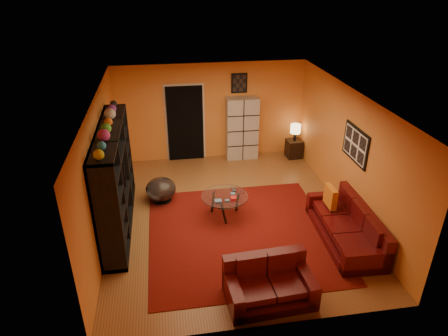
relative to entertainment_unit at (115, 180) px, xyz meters
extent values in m
plane|color=brown|center=(2.27, 0.00, -1.05)|extent=(6.00, 6.00, 0.00)
plane|color=white|center=(2.27, 0.00, 1.55)|extent=(6.00, 6.00, 0.00)
plane|color=orange|center=(2.27, 3.00, 0.25)|extent=(6.00, 0.00, 6.00)
plane|color=orange|center=(2.27, -3.00, 0.25)|extent=(6.00, 0.00, 6.00)
plane|color=orange|center=(-0.23, 0.00, 0.25)|extent=(0.00, 6.00, 6.00)
plane|color=orange|center=(4.78, 0.00, 0.25)|extent=(0.00, 6.00, 6.00)
cube|color=#520C09|center=(2.38, -0.70, -1.04)|extent=(3.60, 3.60, 0.01)
cube|color=black|center=(1.57, 2.96, -0.03)|extent=(0.95, 0.10, 2.04)
cube|color=black|center=(4.75, -0.30, 0.55)|extent=(0.03, 1.00, 0.70)
cube|color=black|center=(3.02, 2.98, 1.00)|extent=(0.42, 0.03, 0.52)
cube|color=black|center=(0.00, 0.00, 0.00)|extent=(0.45, 3.00, 2.10)
imported|color=black|center=(0.05, -0.08, -0.08)|extent=(0.86, 0.11, 0.49)
cube|color=#44090B|center=(4.32, -1.19, -0.89)|extent=(0.96, 2.17, 0.32)
cube|color=#44090B|center=(4.67, -1.20, -0.62)|extent=(0.27, 2.14, 0.85)
cube|color=#44090B|center=(4.28, -2.16, -0.74)|extent=(0.88, 0.22, 0.62)
cube|color=#44090B|center=(4.37, -0.21, -0.74)|extent=(0.88, 0.22, 0.62)
cube|color=#44090B|center=(4.26, -1.77, -0.58)|extent=(0.68, 0.60, 0.12)
cube|color=#44090B|center=(4.29, -1.18, -0.58)|extent=(0.68, 0.60, 0.12)
cube|color=#44090B|center=(4.31, -0.59, -0.58)|extent=(0.68, 0.60, 0.12)
cube|color=#44090B|center=(2.49, -2.50, -0.89)|extent=(1.41, 0.90, 0.32)
cube|color=#44090B|center=(2.47, -2.18, -0.62)|extent=(1.37, 0.26, 0.85)
cube|color=#44090B|center=(3.08, -2.46, -0.74)|extent=(0.23, 0.83, 0.62)
cube|color=#44090B|center=(1.89, -2.54, -0.74)|extent=(0.23, 0.83, 0.62)
cube|color=#44090B|center=(2.74, -2.52, -0.58)|extent=(0.52, 0.63, 0.12)
cube|color=#44090B|center=(2.24, -2.56, -0.58)|extent=(0.52, 0.63, 0.12)
cube|color=orange|center=(4.22, -0.61, -0.42)|extent=(0.12, 0.42, 0.42)
cylinder|color=silver|center=(2.16, -0.02, -0.56)|extent=(0.98, 0.98, 0.02)
cylinder|color=black|center=(2.46, 0.07, -0.80)|extent=(0.05, 0.05, 0.47)
cylinder|color=black|center=(1.94, 0.18, -0.80)|extent=(0.05, 0.05, 0.47)
cylinder|color=black|center=(2.10, -0.32, -0.80)|extent=(0.05, 0.05, 0.47)
cube|color=#B6B0A8|center=(3.09, 2.80, -0.20)|extent=(0.85, 0.38, 1.70)
cylinder|color=black|center=(0.85, 0.81, -1.03)|extent=(0.44, 0.44, 0.03)
cylinder|color=black|center=(0.85, 0.81, -0.95)|extent=(0.06, 0.06, 0.15)
ellipsoid|color=#3C3535|center=(0.85, 0.81, -0.75)|extent=(0.68, 0.68, 0.51)
cube|color=black|center=(4.53, 2.60, -0.80)|extent=(0.42, 0.42, 0.50)
cylinder|color=black|center=(4.53, 2.60, -0.44)|extent=(0.08, 0.08, 0.22)
cylinder|color=#FFD68C|center=(4.53, 2.60, -0.21)|extent=(0.28, 0.28, 0.24)
camera|label=1|loc=(1.03, -7.07, 3.71)|focal=32.00mm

